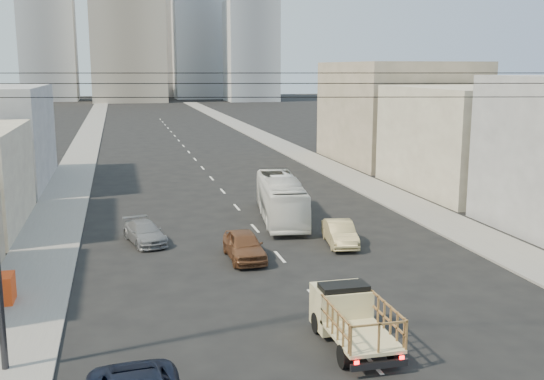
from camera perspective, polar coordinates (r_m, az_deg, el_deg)
name	(u,v)px	position (r m, az deg, el deg)	size (l,w,h in m)	color
sidewalk_left	(87,141)	(86.70, -16.26, 4.26)	(3.50, 180.00, 0.12)	gray
sidewalk_right	(262,136)	(88.76, -0.89, 4.84)	(3.50, 180.00, 0.12)	gray
lane_dashes	(192,155)	(70.16, -7.21, 3.09)	(0.15, 104.00, 0.01)	silver
flatbed_pickup	(352,314)	(22.47, 7.17, -11.01)	(1.95, 4.41, 1.90)	beige
city_bus	(281,199)	(39.90, 0.80, -0.79)	(2.28, 9.76, 2.72)	white
sedan_brown	(244,245)	(31.92, -2.51, -4.99)	(1.69, 4.19, 1.43)	brown
sedan_tan	(340,233)	(34.64, 6.11, -3.87)	(1.38, 3.96, 1.30)	tan
sedan_grey	(145,233)	(35.53, -11.34, -3.76)	(1.64, 4.02, 1.17)	slate
overhead_wires	(386,84)	(19.21, 10.16, 9.29)	(23.01, 5.02, 0.72)	black
bldg_right_mid	(478,139)	(52.10, 18.00, 4.37)	(11.00, 14.00, 8.00)	#A89B87
bldg_right_far	(397,112)	(66.32, 11.18, 6.86)	(12.00, 16.00, 10.00)	gray
midrise_ne	(199,33)	(203.00, -6.52, 13.83)	(16.00, 16.00, 40.00)	#94969C
midrise_nw	(48,41)	(197.09, -19.42, 12.51)	(15.00, 15.00, 34.00)	#94969C
midrise_back	(157,28)	(216.89, -10.29, 14.06)	(18.00, 18.00, 44.00)	gray
midrise_east	(251,51)	(185.03, -1.91, 12.32)	(14.00, 14.00, 28.00)	#94969C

